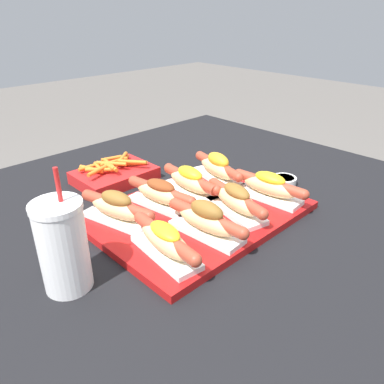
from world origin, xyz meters
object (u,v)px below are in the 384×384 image
(hot_dog_0, at_px, (165,241))
(drink_cup, at_px, (63,246))
(hot_dog_1, at_px, (207,220))
(hot_dog_4, at_px, (117,208))
(fries_basket, at_px, (114,174))
(hot_dog_5, at_px, (161,194))
(sauce_bowl, at_px, (284,180))
(hot_dog_2, at_px, (236,200))
(hot_dog_7, at_px, (218,168))
(hot_dog_6, at_px, (191,181))
(hot_dog_3, at_px, (269,186))
(serving_tray, at_px, (198,213))

(hot_dog_0, xyz_separation_m, drink_cup, (-0.17, 0.07, 0.03))
(hot_dog_1, bearing_deg, drink_cup, 165.23)
(hot_dog_0, distance_m, hot_dog_4, 0.17)
(hot_dog_1, bearing_deg, hot_dog_4, 120.29)
(hot_dog_4, height_order, fries_basket, hot_dog_4)
(hot_dog_5, relative_size, fries_basket, 0.97)
(hot_dog_4, bearing_deg, sauce_bowl, -15.72)
(hot_dog_2, relative_size, hot_dog_5, 0.99)
(hot_dog_1, height_order, hot_dog_7, hot_dog_1)
(hot_dog_7, height_order, sauce_bowl, hot_dog_7)
(hot_dog_6, xyz_separation_m, sauce_bowl, (0.25, -0.12, -0.04))
(fries_basket, bearing_deg, hot_dog_7, -49.56)
(hot_dog_1, xyz_separation_m, drink_cup, (-0.28, 0.07, 0.03))
(hot_dog_2, xyz_separation_m, hot_dog_3, (0.12, -0.01, -0.00))
(sauce_bowl, bearing_deg, hot_dog_3, -163.66)
(hot_dog_4, distance_m, drink_cup, 0.21)
(hot_dog_7, bearing_deg, hot_dog_5, -177.35)
(hot_dog_0, xyz_separation_m, fries_basket, (0.14, 0.40, -0.03))
(fries_basket, bearing_deg, hot_dog_3, -63.23)
(fries_basket, bearing_deg, hot_dog_2, -77.92)
(hot_dog_2, xyz_separation_m, hot_dog_7, (0.11, 0.16, 0.00))
(hot_dog_1, bearing_deg, fries_basket, 85.13)
(hot_dog_4, height_order, sauce_bowl, hot_dog_4)
(serving_tray, bearing_deg, hot_dog_5, 123.95)
(hot_dog_2, xyz_separation_m, fries_basket, (-0.08, 0.39, -0.03))
(hot_dog_5, distance_m, hot_dog_7, 0.22)
(hot_dog_4, bearing_deg, hot_dog_6, -3.20)
(hot_dog_2, height_order, drink_cup, drink_cup)
(hot_dog_2, height_order, sauce_bowl, hot_dog_2)
(hot_dog_4, relative_size, drink_cup, 0.90)
(hot_dog_0, relative_size, hot_dog_5, 1.00)
(hot_dog_1, height_order, hot_dog_5, hot_dog_1)
(serving_tray, height_order, sauce_bowl, sauce_bowl)
(hot_dog_6, bearing_deg, hot_dog_7, 4.48)
(hot_dog_7, bearing_deg, hot_dog_2, -125.00)
(serving_tray, relative_size, hot_dog_6, 2.32)
(hot_dog_1, xyz_separation_m, hot_dog_7, (0.23, 0.17, -0.00))
(hot_dog_3, bearing_deg, hot_dog_6, 127.01)
(drink_cup, xyz_separation_m, fries_basket, (0.32, 0.33, -0.07))
(hot_dog_2, bearing_deg, hot_dog_0, -177.03)
(hot_dog_3, relative_size, sauce_bowl, 3.12)
(serving_tray, distance_m, hot_dog_5, 0.10)
(hot_dog_3, relative_size, hot_dog_7, 1.02)
(hot_dog_1, relative_size, hot_dog_2, 1.02)
(hot_dog_6, xyz_separation_m, fries_basket, (-0.08, 0.24, -0.03))
(hot_dog_3, distance_m, hot_dog_6, 0.20)
(hot_dog_1, distance_m, hot_dog_7, 0.29)
(hot_dog_7, bearing_deg, hot_dog_0, -153.26)
(hot_dog_6, distance_m, drink_cup, 0.41)
(hot_dog_1, relative_size, hot_dog_6, 1.00)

